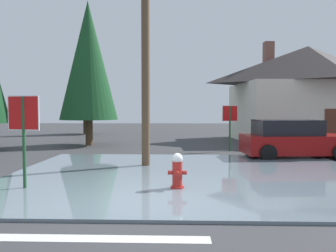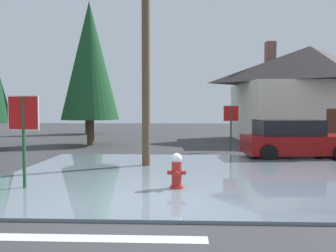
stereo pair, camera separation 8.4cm
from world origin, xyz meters
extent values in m
cube|color=#38383A|center=(0.00, 0.00, -0.05)|extent=(80.00, 80.00, 0.10)
cube|color=slate|center=(1.07, 2.88, 0.03)|extent=(10.75, 8.51, 0.07)
cube|color=silver|center=(-0.58, -2.07, 0.00)|extent=(3.56, 0.31, 0.01)
cylinder|color=#1E4C28|center=(-3.05, 0.96, 1.15)|extent=(0.08, 0.08, 2.29)
cube|color=white|center=(-3.05, 0.96, 1.89)|extent=(0.83, 0.17, 0.84)
cube|color=red|center=(-3.05, 0.96, 1.89)|extent=(0.79, 0.17, 0.80)
cylinder|color=#AD231E|center=(0.67, 1.06, 0.05)|extent=(0.33, 0.33, 0.11)
cylinder|color=#AD231E|center=(0.67, 1.06, 0.41)|extent=(0.24, 0.24, 0.60)
sphere|color=white|center=(0.67, 1.06, 0.79)|extent=(0.26, 0.26, 0.26)
cylinder|color=#AD231E|center=(0.50, 1.06, 0.44)|extent=(0.11, 0.10, 0.10)
cylinder|color=#AD231E|center=(0.85, 1.06, 0.44)|extent=(0.11, 0.10, 0.10)
cylinder|color=#AD231E|center=(0.67, 0.89, 0.44)|extent=(0.12, 0.11, 0.12)
cylinder|color=brown|center=(-0.42, 4.39, 4.34)|extent=(0.28, 0.28, 8.67)
cylinder|color=#1E4C28|center=(3.11, 8.93, 1.07)|extent=(0.08, 0.08, 2.13)
cube|color=white|center=(3.11, 8.93, 1.78)|extent=(0.74, 0.11, 0.74)
cube|color=red|center=(3.11, 8.93, 1.78)|extent=(0.70, 0.11, 0.70)
cube|color=silver|center=(8.75, 14.55, 1.79)|extent=(8.92, 7.04, 3.58)
pyramid|color=#332D2D|center=(8.75, 14.55, 4.74)|extent=(9.64, 7.60, 2.33)
cube|color=brown|center=(6.56, 15.53, 5.32)|extent=(0.65, 0.65, 2.09)
cube|color=#592D1E|center=(9.01, 11.35, 1.00)|extent=(1.00, 0.14, 2.00)
cube|color=maroon|center=(5.43, 6.86, 0.55)|extent=(4.28, 2.16, 0.76)
cube|color=black|center=(5.10, 6.83, 1.24)|extent=(2.61, 1.81, 0.62)
cylinder|color=black|center=(6.76, 7.88, 0.32)|extent=(0.66, 0.27, 0.64)
cylinder|color=black|center=(3.95, 7.66, 0.32)|extent=(0.66, 0.27, 0.64)
cylinder|color=black|center=(4.10, 5.83, 0.32)|extent=(0.66, 0.27, 0.64)
cylinder|color=#4C3823|center=(-4.22, 11.33, 0.71)|extent=(0.39, 0.39, 1.41)
cone|color=#194723|center=(-4.22, 11.33, 4.62)|extent=(3.14, 3.14, 6.43)
cylinder|color=#4C3823|center=(-6.70, 19.55, 0.62)|extent=(0.34, 0.34, 1.23)
cone|color=#143D1E|center=(-6.70, 19.55, 4.04)|extent=(2.74, 2.74, 5.61)
camera|label=1|loc=(0.71, -7.17, 1.99)|focal=36.47mm
camera|label=2|loc=(0.80, -7.17, 1.99)|focal=36.47mm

